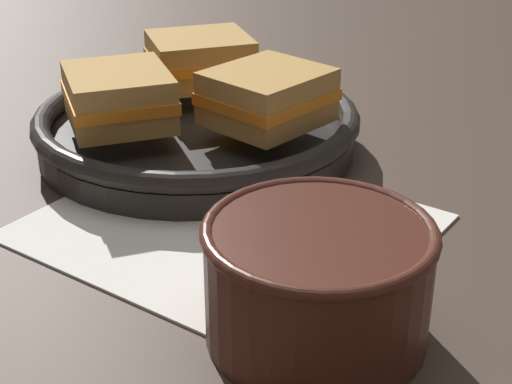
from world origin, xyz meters
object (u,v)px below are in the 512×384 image
at_px(skillet, 197,129).
at_px(sandwich_far_left, 119,97).
at_px(soup_bowl, 318,275).
at_px(sandwich_near_right, 200,59).
at_px(spoon, 252,222).
at_px(sandwich_near_left, 267,97).

height_order(skillet, sandwich_far_left, sandwich_far_left).
bearing_deg(soup_bowl, sandwich_far_left, 147.08).
bearing_deg(soup_bowl, skillet, 132.84).
height_order(skillet, sandwich_near_right, sandwich_near_right).
relative_size(skillet, sandwich_far_left, 2.30).
bearing_deg(spoon, soup_bowl, -28.57).
bearing_deg(spoon, sandwich_near_left, 128.31).
bearing_deg(sandwich_near_left, sandwich_near_right, 145.75).
relative_size(soup_bowl, sandwich_near_right, 1.06).
xyz_separation_m(spoon, sandwich_near_right, (-0.14, 0.18, 0.06)).
bearing_deg(sandwich_near_left, soup_bowl, -58.70).
distance_m(sandwich_near_left, sandwich_far_left, 0.13).
height_order(spoon, sandwich_near_left, sandwich_near_left).
height_order(skillet, sandwich_near_left, sandwich_near_left).
distance_m(skillet, sandwich_far_left, 0.09).
distance_m(sandwich_near_left, sandwich_near_right, 0.13).
relative_size(soup_bowl, sandwich_far_left, 1.06).
height_order(spoon, sandwich_near_right, sandwich_near_right).
xyz_separation_m(sandwich_near_left, sandwich_near_right, (-0.10, 0.07, 0.00)).
bearing_deg(skillet, sandwich_near_right, 115.75).
xyz_separation_m(spoon, sandwich_far_left, (-0.15, 0.06, 0.06)).
bearing_deg(sandwich_far_left, spoon, -20.61).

